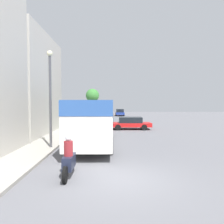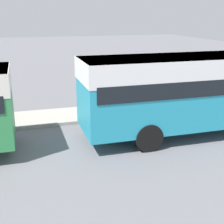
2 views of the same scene
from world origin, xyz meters
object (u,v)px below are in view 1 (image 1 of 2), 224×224
bus_rear (106,106)px  motorcycle_behind_lead (69,160)px  car_crossing (120,112)px  pedestrian_near_curb (94,111)px  car_far_curb (130,123)px  bus_lead (94,116)px  bus_following (99,111)px  bus_third_in_line (104,108)px

bus_rear → motorcycle_behind_lead: 45.06m
car_crossing → pedestrian_near_curb: 5.99m
motorcycle_behind_lead → car_far_curb: motorcycle_behind_lead is taller
bus_rear → car_crossing: bus_rear is taller
bus_lead → car_crossing: 32.89m
car_far_curb → pedestrian_near_curb: bearing=-166.6°
bus_lead → bus_following: (-0.32, 12.72, -0.13)m
bus_following → motorcycle_behind_lead: bus_following is taller
bus_third_in_line → pedestrian_near_curb: (-2.62, 8.59, -0.95)m
bus_lead → pedestrian_near_curb: size_ratio=6.08×
bus_following → car_far_curb: bus_following is taller
bus_following → car_crossing: 20.33m
bus_lead → bus_rear: bus_lead is taller
bus_third_in_line → car_crossing: size_ratio=2.52×
bus_following → pedestrian_near_curb: (-2.32, 20.91, -0.85)m
motorcycle_behind_lead → bus_third_in_line: bearing=89.1°
bus_following → bus_lead: bearing=-88.5°
motorcycle_behind_lead → car_crossing: size_ratio=0.52×
bus_lead → motorcycle_behind_lead: bearing=-94.1°
bus_rear → car_far_curb: bearing=-83.4°
bus_third_in_line → motorcycle_behind_lead: bus_third_in_line is taller
bus_lead → pedestrian_near_curb: bus_lead is taller
pedestrian_near_curb → bus_third_in_line: bearing=-73.1°
car_crossing → car_far_curb: 24.41m
bus_third_in_line → motorcycle_behind_lead: size_ratio=4.89×
bus_third_in_line → bus_rear: 12.82m
pedestrian_near_curb → motorcycle_behind_lead: bearing=-87.0°
bus_following → car_crossing: size_ratio=2.08×
motorcycle_behind_lead → car_crossing: bearing=84.6°
bus_lead → bus_following: bus_lead is taller
bus_third_in_line → pedestrian_near_curb: bearing=106.9°
motorcycle_behind_lead → car_far_curb: 15.94m
bus_third_in_line → car_crossing: 8.42m
pedestrian_near_curb → bus_rear: bearing=58.1°
motorcycle_behind_lead → car_crossing: motorcycle_behind_lead is taller
bus_rear → pedestrian_near_curb: bus_rear is taller
bus_lead → bus_third_in_line: size_ratio=1.00×
bus_following → pedestrian_near_curb: bearing=96.3°
bus_lead → car_far_curb: bus_lead is taller
bus_lead → motorcycle_behind_lead: size_ratio=4.88×
car_crossing → pedestrian_near_curb: pedestrian_near_curb is taller
motorcycle_behind_lead → pedestrian_near_curb: 40.85m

